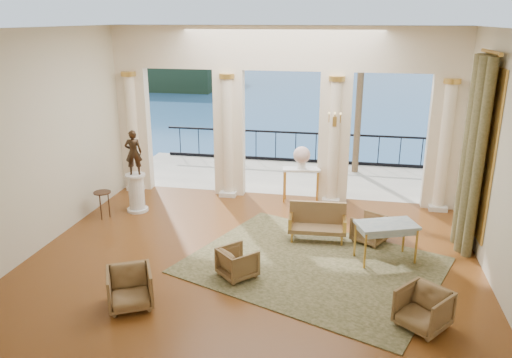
% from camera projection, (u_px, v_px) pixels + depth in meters
% --- Properties ---
extents(floor, '(9.00, 9.00, 0.00)m').
position_uv_depth(floor, '(252.00, 260.00, 10.10)').
color(floor, '#522A0D').
rests_on(floor, ground).
extents(room_walls, '(9.00, 9.00, 9.00)m').
position_uv_depth(room_walls, '(238.00, 133.00, 8.17)').
color(room_walls, beige).
rests_on(room_walls, ground).
extents(arcade, '(9.00, 0.56, 4.50)m').
position_uv_depth(arcade, '(281.00, 103.00, 12.87)').
color(arcade, '#FDE9C9').
rests_on(arcade, ground).
extents(terrace, '(10.00, 3.60, 0.10)m').
position_uv_depth(terrace, '(289.00, 177.00, 15.53)').
color(terrace, '#A19688').
rests_on(terrace, ground).
extents(balustrade, '(9.00, 0.06, 1.03)m').
position_uv_depth(balustrade, '(296.00, 150.00, 16.88)').
color(balustrade, black).
rests_on(balustrade, terrace).
extents(palm_tree, '(2.00, 2.00, 4.50)m').
position_uv_depth(palm_tree, '(363.00, 38.00, 14.63)').
color(palm_tree, '#4C3823').
rests_on(palm_tree, terrace).
extents(headland, '(22.00, 18.00, 6.00)m').
position_uv_depth(headland, '(159.00, 66.00, 81.85)').
color(headland, black).
rests_on(headland, sea).
extents(sea, '(160.00, 160.00, 0.00)m').
position_uv_depth(sea, '(340.00, 100.00, 67.95)').
color(sea, '#1C4C8D').
rests_on(sea, ground).
extents(curtain, '(0.33, 1.40, 4.09)m').
position_uv_depth(curtain, '(473.00, 155.00, 10.09)').
color(curtain, '#4F4D2A').
rests_on(curtain, ground).
extents(window_frame, '(0.04, 1.60, 3.40)m').
position_uv_depth(window_frame, '(484.00, 152.00, 10.03)').
color(window_frame, gold).
rests_on(window_frame, room_walls).
extents(wall_sconce, '(0.30, 0.11, 0.33)m').
position_uv_depth(wall_sconce, '(335.00, 121.00, 12.43)').
color(wall_sconce, gold).
rests_on(wall_sconce, arcade).
extents(rug, '(5.65, 5.06, 0.02)m').
position_uv_depth(rug, '(313.00, 265.00, 9.87)').
color(rug, '#2C3219').
rests_on(rug, ground).
extents(armchair_a, '(0.96, 0.94, 0.75)m').
position_uv_depth(armchair_a, '(130.00, 286.00, 8.38)').
color(armchair_a, '#47381A').
rests_on(armchair_a, ground).
extents(armchair_b, '(0.96, 0.95, 0.72)m').
position_uv_depth(armchair_b, '(423.00, 307.00, 7.81)').
color(armchair_b, '#47381A').
rests_on(armchair_b, ground).
extents(armchair_c, '(0.84, 0.86, 0.66)m').
position_uv_depth(armchair_c, '(370.00, 228.00, 10.83)').
color(armchair_c, '#47381A').
rests_on(armchair_c, ground).
extents(armchair_d, '(0.85, 0.85, 0.64)m').
position_uv_depth(armchair_d, '(238.00, 261.00, 9.36)').
color(armchair_d, '#47381A').
rests_on(armchair_d, ground).
extents(settee, '(1.28, 0.61, 0.83)m').
position_uv_depth(settee, '(317.00, 222.00, 10.94)').
color(settee, '#47381A').
rests_on(settee, ground).
extents(game_table, '(1.32, 1.02, 0.80)m').
position_uv_depth(game_table, '(387.00, 227.00, 9.87)').
color(game_table, '#88A1AF').
rests_on(game_table, ground).
extents(pedestal, '(0.53, 0.53, 0.97)m').
position_uv_depth(pedestal, '(137.00, 193.00, 12.53)').
color(pedestal, silver).
rests_on(pedestal, ground).
extents(statue, '(0.47, 0.39, 1.12)m').
position_uv_depth(statue, '(133.00, 152.00, 12.20)').
color(statue, '#2F2014').
rests_on(statue, pedestal).
extents(console_table, '(1.02, 0.53, 0.93)m').
position_uv_depth(console_table, '(301.00, 174.00, 13.07)').
color(console_table, silver).
rests_on(console_table, ground).
extents(urn, '(0.44, 0.44, 0.58)m').
position_uv_depth(urn, '(302.00, 156.00, 12.91)').
color(urn, white).
rests_on(urn, console_table).
extents(side_table, '(0.41, 0.41, 0.67)m').
position_uv_depth(side_table, '(102.00, 196.00, 12.06)').
color(side_table, black).
rests_on(side_table, ground).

